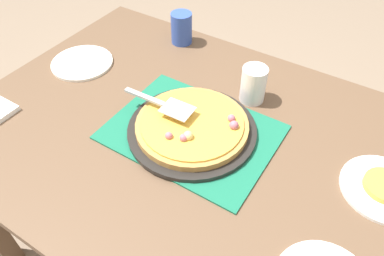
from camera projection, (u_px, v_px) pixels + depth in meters
The scene contains 10 objects.
ground_plane at pixel (192, 252), 1.62m from camera, with size 8.00×8.00×0.00m, color #84705B.
dining_table at pixel (192, 157), 1.17m from camera, with size 1.40×1.00×0.75m.
placemat at pixel (192, 132), 1.09m from camera, with size 0.48×0.36×0.01m, color #196B4C.
pizza_pan at pixel (192, 130), 1.09m from camera, with size 0.38×0.38×0.01m, color black.
pizza at pixel (192, 125), 1.07m from camera, with size 0.33×0.33×0.05m.
plate_near_left at pixel (384, 189), 0.95m from camera, with size 0.22×0.22×0.01m, color white.
plate_side at pixel (82, 63), 1.34m from camera, with size 0.22×0.22×0.01m, color white.
cup_near at pixel (182, 28), 1.41m from camera, with size 0.08×0.08×0.12m, color #3351AD.
cup_far at pixel (253, 84), 1.16m from camera, with size 0.08×0.08×0.12m, color white.
pizza_server at pixel (163, 104), 1.08m from camera, with size 0.23×0.07×0.01m.
Camera 1 is at (-0.41, 0.65, 1.53)m, focal length 34.54 mm.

